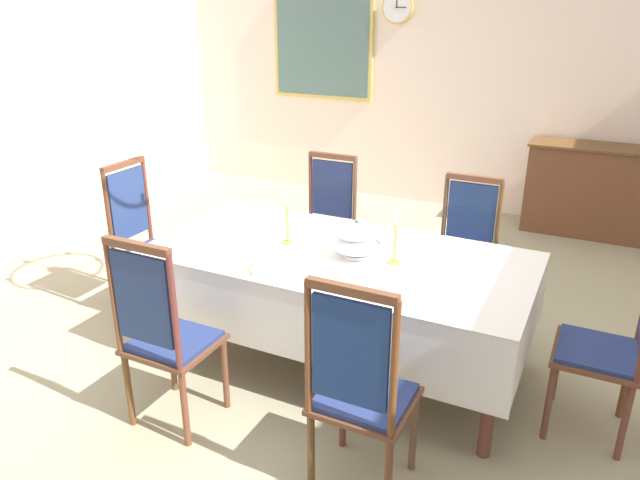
{
  "coord_description": "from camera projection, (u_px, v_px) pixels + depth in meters",
  "views": [
    {
      "loc": [
        1.38,
        -3.21,
        2.17
      ],
      "look_at": [
        -0.11,
        -0.2,
        0.84
      ],
      "focal_mm": 33.49,
      "sensor_mm": 36.0,
      "label": 1
    }
  ],
  "objects": [
    {
      "name": "framed_painting",
      "position": [
        322.0,
        47.0,
        6.96
      ],
      "size": [
        1.26,
        0.05,
        1.18
      ],
      "color": "#D1B251"
    },
    {
      "name": "ground",
      "position": [
        348.0,
        351.0,
        4.05
      ],
      "size": [
        7.29,
        6.72,
        0.04
      ],
      "primitive_type": "cube",
      "color": "#9F9B7C"
    },
    {
      "name": "candlestick_east",
      "position": [
        395.0,
        242.0,
        3.43
      ],
      "size": [
        0.07,
        0.07,
        0.34
      ],
      "color": "gold",
      "rests_on": "tablecloth"
    },
    {
      "name": "chair_head_west",
      "position": [
        145.0,
        240.0,
        4.34
      ],
      "size": [
        0.42,
        0.44,
        1.15
      ],
      "rotation": [
        0.0,
        0.0,
        -1.57
      ],
      "color": "brown",
      "rests_on": "ground"
    },
    {
      "name": "chair_south_b",
      "position": [
        360.0,
        389.0,
        2.66
      ],
      "size": [
        0.44,
        0.42,
        1.13
      ],
      "color": "brown",
      "rests_on": "ground"
    },
    {
      "name": "sideboard",
      "position": [
        601.0,
        191.0,
        5.88
      ],
      "size": [
        1.44,
        0.48,
        0.9
      ],
      "rotation": [
        0.0,
        0.0,
        3.14
      ],
      "color": "brown",
      "rests_on": "ground"
    },
    {
      "name": "candlestick_west",
      "position": [
        288.0,
        222.0,
        3.72
      ],
      "size": [
        0.07,
        0.07,
        0.35
      ],
      "color": "gold",
      "rests_on": "tablecloth"
    },
    {
      "name": "soup_tureen",
      "position": [
        357.0,
        239.0,
        3.54
      ],
      "size": [
        0.3,
        0.3,
        0.23
      ],
      "color": "white",
      "rests_on": "tablecloth"
    },
    {
      "name": "chair_head_east",
      "position": [
        615.0,
        336.0,
        3.05
      ],
      "size": [
        0.42,
        0.44,
        1.19
      ],
      "rotation": [
        0.0,
        0.0,
        1.57
      ],
      "color": "brown",
      "rests_on": "ground"
    },
    {
      "name": "bowl_near_right",
      "position": [
        264.0,
        270.0,
        3.35
      ],
      "size": [
        0.15,
        0.15,
        0.03
      ],
      "color": "white",
      "rests_on": "tablecloth"
    },
    {
      "name": "dining_table",
      "position": [
        339.0,
        264.0,
        3.65
      ],
      "size": [
        2.29,
        1.12,
        0.76
      ],
      "color": "brown",
      "rests_on": "ground"
    },
    {
      "name": "bowl_near_left",
      "position": [
        176.0,
        248.0,
        3.65
      ],
      "size": [
        0.15,
        0.15,
        0.04
      ],
      "color": "white",
      "rests_on": "tablecloth"
    },
    {
      "name": "chair_north_b",
      "position": [
        464.0,
        247.0,
        4.28
      ],
      "size": [
        0.44,
        0.42,
        1.05
      ],
      "rotation": [
        0.0,
        0.0,
        3.14
      ],
      "color": "brown",
      "rests_on": "ground"
    },
    {
      "name": "spoon_secondary",
      "position": [
        251.0,
        267.0,
        3.42
      ],
      "size": [
        0.03,
        0.18,
        0.01
      ],
      "rotation": [
        0.0,
        0.0,
        0.02
      ],
      "color": "gold",
      "rests_on": "tablecloth"
    },
    {
      "name": "spoon_primary",
      "position": [
        165.0,
        246.0,
        3.72
      ],
      "size": [
        0.03,
        0.18,
        0.01
      ],
      "rotation": [
        0.0,
        0.0,
        0.06
      ],
      "color": "gold",
      "rests_on": "tablecloth"
    },
    {
      "name": "mounted_clock",
      "position": [
        398.0,
        7.0,
        6.41
      ],
      "size": [
        0.34,
        0.06,
        0.34
      ],
      "color": "#D1B251"
    },
    {
      "name": "tablecloth",
      "position": [
        339.0,
        271.0,
        3.67
      ],
      "size": [
        2.31,
        1.14,
        0.44
      ],
      "color": "white",
      "rests_on": "dining_table"
    },
    {
      "name": "back_wall",
      "position": [
        483.0,
        44.0,
        6.22
      ],
      "size": [
        7.29,
        0.08,
        3.58
      ],
      "primitive_type": "cube",
      "color": "silver",
      "rests_on": "ground"
    },
    {
      "name": "chair_south_a",
      "position": [
        164.0,
        333.0,
        3.12
      ],
      "size": [
        0.44,
        0.42,
        1.12
      ],
      "color": "brown",
      "rests_on": "ground"
    },
    {
      "name": "chair_north_a",
      "position": [
        325.0,
        222.0,
        4.74
      ],
      "size": [
        0.44,
        0.42,
        1.09
      ],
      "rotation": [
        0.0,
        0.0,
        3.14
      ],
      "color": "brown",
      "rests_on": "ground"
    }
  ]
}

